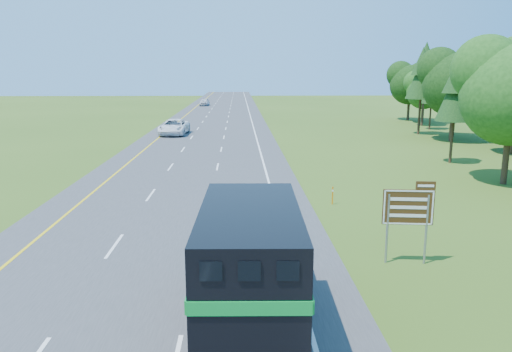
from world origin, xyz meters
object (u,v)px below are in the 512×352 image
(white_suv, at_px, (174,127))
(far_car, at_px, (205,102))
(horse_truck, at_px, (250,261))
(exit_sign, at_px, (409,211))

(white_suv, xyz_separation_m, far_car, (0.18, 51.83, -0.14))
(horse_truck, distance_m, exit_sign, 7.81)
(horse_truck, bearing_deg, far_car, 96.06)
(horse_truck, relative_size, exit_sign, 2.60)
(horse_truck, distance_m, far_car, 97.88)
(white_suv, bearing_deg, exit_sign, -68.14)
(white_suv, bearing_deg, far_car, 92.71)
(white_suv, relative_size, exit_sign, 1.99)
(horse_truck, height_order, exit_sign, horse_truck)
(exit_sign, bearing_deg, white_suv, 115.24)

